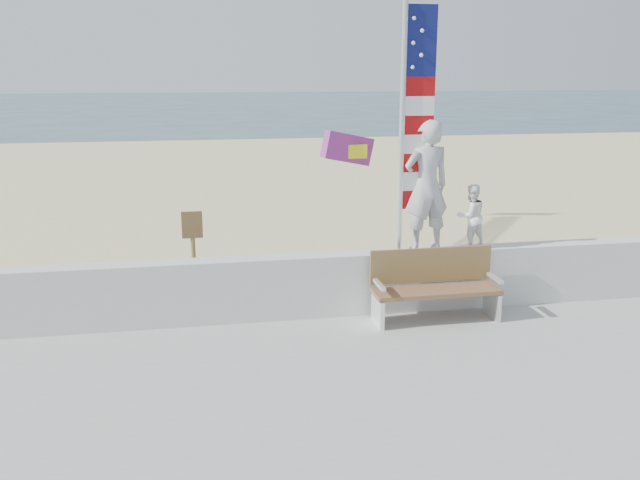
# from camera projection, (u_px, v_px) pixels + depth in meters

# --- Properties ---
(ground) EXTENTS (220.00, 220.00, 0.00)m
(ground) POSITION_uv_depth(u_px,v_px,m) (331.00, 388.00, 7.97)
(ground) COLOR #2A4555
(ground) RESTS_ON ground
(sand) EXTENTS (90.00, 40.00, 0.08)m
(sand) POSITION_uv_depth(u_px,v_px,m) (258.00, 222.00, 16.55)
(sand) COLOR beige
(sand) RESTS_ON ground
(seawall) EXTENTS (30.00, 0.35, 0.90)m
(seawall) POSITION_uv_depth(u_px,v_px,m) (304.00, 286.00, 9.73)
(seawall) COLOR silver
(seawall) RESTS_ON boardwalk
(adult) EXTENTS (0.75, 0.55, 1.89)m
(adult) POSITION_uv_depth(u_px,v_px,m) (427.00, 186.00, 9.70)
(adult) COLOR #A8A8AE
(adult) RESTS_ON seawall
(child) EXTENTS (0.53, 0.45, 0.95)m
(child) POSITION_uv_depth(u_px,v_px,m) (471.00, 216.00, 9.94)
(child) COLOR white
(child) RESTS_ON seawall
(bench) EXTENTS (1.80, 0.57, 1.00)m
(bench) POSITION_uv_depth(u_px,v_px,m) (434.00, 284.00, 9.60)
(bench) COLOR brown
(bench) RESTS_ON boardwalk
(flag) EXTENTS (0.50, 0.08, 3.50)m
(flag) POSITION_uv_depth(u_px,v_px,m) (411.00, 118.00, 9.42)
(flag) COLOR silver
(flag) RESTS_ON seawall
(parafoil_kite) EXTENTS (0.91, 0.41, 0.61)m
(parafoil_kite) POSITION_uv_depth(u_px,v_px,m) (349.00, 148.00, 11.01)
(parafoil_kite) COLOR #FC221C
(parafoil_kite) RESTS_ON ground
(sign) EXTENTS (0.32, 0.07, 1.46)m
(sign) POSITION_uv_depth(u_px,v_px,m) (193.00, 249.00, 10.51)
(sign) COLOR brown
(sign) RESTS_ON sand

